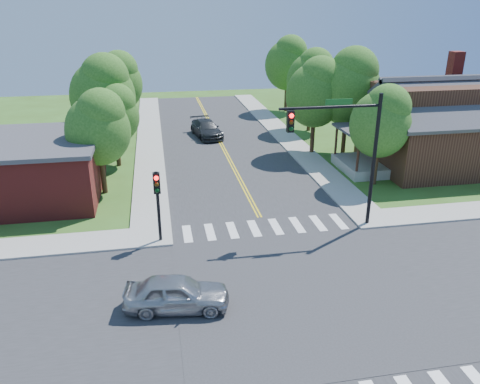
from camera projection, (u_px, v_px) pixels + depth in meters
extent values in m
plane|color=#37581B|center=(299.00, 293.00, 19.66)|extent=(100.00, 100.00, 0.00)
cube|color=#2D2D30|center=(299.00, 292.00, 19.65)|extent=(10.00, 90.00, 0.04)
cube|color=#2D2D30|center=(299.00, 292.00, 19.65)|extent=(90.00, 10.00, 0.04)
cube|color=#2D2D30|center=(299.00, 293.00, 19.66)|extent=(10.20, 10.20, 0.06)
cube|color=#9E9B93|center=(283.00, 134.00, 43.46)|extent=(2.20, 40.00, 0.14)
cube|color=#9E9B93|center=(150.00, 140.00, 41.42)|extent=(2.20, 40.00, 0.14)
cube|color=white|center=(187.00, 234.00, 24.59)|extent=(0.45, 2.00, 0.01)
cube|color=white|center=(210.00, 232.00, 24.79)|extent=(0.45, 2.00, 0.01)
cube|color=white|center=(232.00, 230.00, 24.99)|extent=(0.45, 2.00, 0.01)
cube|color=white|center=(254.00, 228.00, 25.19)|extent=(0.45, 2.00, 0.01)
cube|color=white|center=(276.00, 226.00, 25.40)|extent=(0.45, 2.00, 0.01)
cube|color=white|center=(297.00, 225.00, 25.60)|extent=(0.45, 2.00, 0.01)
cube|color=white|center=(318.00, 223.00, 25.80)|extent=(0.45, 2.00, 0.01)
cube|color=white|center=(339.00, 221.00, 26.00)|extent=(0.45, 2.00, 0.01)
cube|color=yellow|center=(215.00, 134.00, 43.57)|extent=(0.10, 37.50, 0.01)
cube|color=yellow|center=(217.00, 134.00, 43.61)|extent=(0.10, 37.50, 0.01)
cylinder|color=black|center=(374.00, 163.00, 24.36)|extent=(0.20, 0.20, 7.20)
cylinder|color=black|center=(330.00, 107.00, 22.80)|extent=(5.20, 0.14, 0.14)
cube|color=#19591E|center=(339.00, 102.00, 22.73)|extent=(1.40, 0.04, 0.30)
cube|color=black|center=(290.00, 121.00, 22.70)|extent=(0.34, 0.28, 1.05)
sphere|color=#FF0C0C|center=(292.00, 116.00, 22.43)|extent=(0.22, 0.22, 0.22)
sphere|color=#3F2605|center=(291.00, 122.00, 22.55)|extent=(0.22, 0.22, 0.22)
sphere|color=#05330F|center=(291.00, 129.00, 22.67)|extent=(0.22, 0.22, 0.22)
cylinder|color=black|center=(158.00, 208.00, 23.12)|extent=(0.16, 0.16, 3.80)
cube|color=black|center=(157.00, 183.00, 22.62)|extent=(0.34, 0.28, 1.05)
sphere|color=#FF0C0C|center=(156.00, 178.00, 22.35)|extent=(0.22, 0.22, 0.22)
sphere|color=#3F2605|center=(157.00, 184.00, 22.47)|extent=(0.22, 0.22, 0.22)
sphere|color=#05330F|center=(157.00, 191.00, 22.59)|extent=(0.22, 0.22, 0.22)
cube|color=black|center=(442.00, 140.00, 34.41)|extent=(10.00, 8.00, 4.00)
cube|color=#9E9B93|center=(359.00, 166.00, 33.97)|extent=(2.60, 4.50, 0.70)
cylinder|color=black|center=(358.00, 159.00, 31.49)|extent=(0.18, 0.18, 2.50)
cylinder|color=black|center=(336.00, 143.00, 35.14)|extent=(0.18, 0.18, 2.50)
cube|color=#38383D|center=(363.00, 131.00, 33.00)|extent=(2.80, 4.80, 0.18)
cube|color=maroon|center=(448.00, 108.00, 37.44)|extent=(0.90, 0.90, 7.11)
cube|color=maroon|center=(14.00, 171.00, 28.67)|extent=(10.00, 8.00, 3.50)
cube|color=#38383D|center=(9.00, 142.00, 27.98)|extent=(10.40, 8.40, 0.25)
cylinder|color=#382314|center=(375.00, 166.00, 31.11)|extent=(0.34, 0.34, 2.50)
ellipsoid|color=#265218|center=(380.00, 125.00, 30.06)|extent=(3.94, 3.74, 4.33)
sphere|color=#265218|center=(388.00, 107.00, 29.48)|extent=(2.89, 2.89, 2.89)
cylinder|color=#382314|center=(344.00, 135.00, 37.35)|extent=(0.34, 0.34, 3.14)
ellipsoid|color=#265218|center=(348.00, 90.00, 36.02)|extent=(4.97, 4.72, 5.46)
sphere|color=#265218|center=(354.00, 70.00, 35.33)|extent=(3.64, 3.64, 3.64)
cylinder|color=#382314|center=(309.00, 116.00, 44.36)|extent=(0.34, 0.34, 2.87)
ellipsoid|color=#265218|center=(311.00, 81.00, 43.15)|extent=(4.53, 4.31, 4.98)
sphere|color=#265218|center=(316.00, 66.00, 42.51)|extent=(3.32, 3.32, 3.32)
cylinder|color=#382314|center=(286.00, 97.00, 52.50)|extent=(0.34, 0.34, 3.09)
ellipsoid|color=#265218|center=(287.00, 65.00, 51.19)|extent=(4.88, 4.63, 5.36)
sphere|color=#265218|center=(291.00, 52.00, 50.52)|extent=(3.58, 3.58, 3.58)
cylinder|color=#382314|center=(103.00, 174.00, 29.64)|extent=(0.34, 0.34, 2.50)
ellipsoid|color=#265218|center=(98.00, 131.00, 28.58)|extent=(3.95, 3.75, 4.34)
sphere|color=#265218|center=(101.00, 112.00, 28.01)|extent=(2.89, 2.89, 2.89)
cylinder|color=#382314|center=(108.00, 141.00, 35.82)|extent=(0.34, 0.34, 3.02)
ellipsoid|color=#265218|center=(103.00, 96.00, 34.54)|extent=(4.77, 4.53, 5.25)
sphere|color=#265218|center=(105.00, 77.00, 33.88)|extent=(3.50, 3.50, 3.50)
cylinder|color=#382314|center=(121.00, 120.00, 42.87)|extent=(0.34, 0.34, 2.83)
ellipsoid|color=#265218|center=(117.00, 84.00, 41.67)|extent=(4.47, 4.25, 4.92)
sphere|color=#265218|center=(119.00, 69.00, 41.04)|extent=(3.28, 3.28, 3.28)
cylinder|color=#382314|center=(120.00, 104.00, 51.19)|extent=(0.34, 0.34, 2.18)
ellipsoid|color=#265218|center=(118.00, 81.00, 50.27)|extent=(3.44, 3.26, 3.78)
sphere|color=#265218|center=(119.00, 72.00, 49.75)|extent=(2.52, 2.52, 2.52)
cylinder|color=#382314|center=(312.00, 136.00, 37.48)|extent=(0.34, 0.34, 2.88)
ellipsoid|color=#265218|center=(315.00, 95.00, 36.26)|extent=(4.54, 4.31, 4.99)
sphere|color=#265218|center=(321.00, 78.00, 35.62)|extent=(3.33, 3.33, 3.33)
cylinder|color=#382314|center=(118.00, 151.00, 34.74)|extent=(0.34, 0.34, 2.28)
ellipsoid|color=#265218|center=(114.00, 116.00, 33.77)|extent=(3.61, 3.43, 3.97)
sphere|color=#265218|center=(117.00, 102.00, 33.24)|extent=(2.64, 2.64, 2.64)
imported|color=#A6A8AD|center=(177.00, 294.00, 18.34)|extent=(2.77, 4.57, 1.40)
imported|color=#292C2E|center=(206.00, 129.00, 42.39)|extent=(3.74, 5.72, 1.46)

